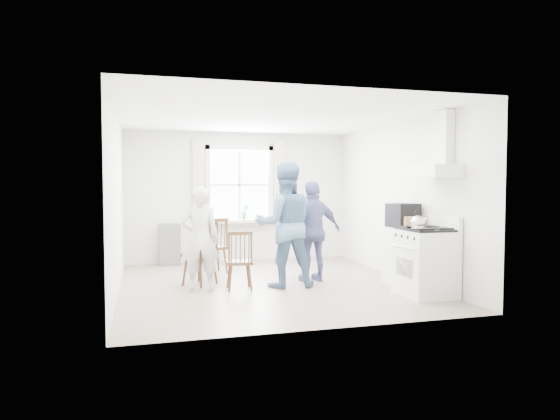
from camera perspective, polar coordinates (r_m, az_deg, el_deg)
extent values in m
cube|color=gray|center=(7.87, -1.21, -8.56)|extent=(4.62, 5.12, 0.02)
cube|color=beige|center=(10.18, -4.70, 1.49)|extent=(4.62, 0.04, 2.64)
cube|color=beige|center=(5.31, 5.47, 0.11)|extent=(4.62, 0.04, 2.64)
cube|color=beige|center=(7.49, -18.30, 0.81)|extent=(0.04, 5.12, 2.64)
cube|color=beige|center=(8.56, 13.68, 1.13)|extent=(0.04, 5.12, 2.64)
cube|color=white|center=(7.78, -1.23, 10.70)|extent=(4.62, 5.12, 0.02)
cube|color=white|center=(10.14, -4.67, 2.90)|extent=(1.20, 0.02, 1.40)
cube|color=silver|center=(10.13, -4.66, 7.11)|extent=(1.38, 0.09, 0.09)
cube|color=silver|center=(10.14, -4.62, -1.32)|extent=(1.38, 0.09, 0.09)
cube|color=silver|center=(10.01, -8.27, 2.87)|extent=(0.09, 0.09, 1.58)
cube|color=silver|center=(10.25, -1.09, 2.91)|extent=(0.09, 0.09, 1.58)
cube|color=silver|center=(10.06, -4.54, -1.27)|extent=(1.38, 0.24, 0.06)
cube|color=beige|center=(9.97, -9.26, 3.15)|extent=(0.24, 0.05, 1.70)
cube|color=beige|center=(10.28, -0.12, 3.19)|extent=(0.24, 0.05, 1.70)
cube|color=silver|center=(7.27, 17.19, 4.23)|extent=(0.45, 0.76, 0.18)
cube|color=silver|center=(7.38, 18.24, 7.85)|extent=(0.14, 0.30, 0.76)
cube|color=slate|center=(9.89, -12.49, -3.85)|extent=(0.40, 0.30, 0.80)
cube|color=white|center=(7.29, 16.27, -5.85)|extent=(0.65, 0.76, 0.92)
cube|color=black|center=(7.23, 16.32, -2.13)|extent=(0.61, 0.72, 0.03)
cube|color=white|center=(7.39, 18.28, -1.40)|extent=(0.06, 0.76, 0.20)
cylinder|color=silver|center=(7.08, 13.91, -4.12)|extent=(0.02, 0.61, 0.02)
sphere|color=silver|center=(6.99, 15.47, -1.37)|extent=(0.19, 0.19, 0.19)
cylinder|color=silver|center=(6.99, 15.47, -1.85)|extent=(0.17, 0.17, 0.04)
torus|color=black|center=(6.98, 15.49, -0.43)|extent=(0.12, 0.02, 0.12)
cube|color=silver|center=(7.93, 14.06, -5.19)|extent=(0.50, 0.55, 0.90)
cube|color=black|center=(7.91, 13.87, -1.22)|extent=(0.48, 0.44, 0.19)
cube|color=black|center=(7.90, 13.88, 0.11)|extent=(0.48, 0.44, 0.17)
cube|color=#AB8252|center=(7.69, 14.99, -1.42)|extent=(0.32, 0.28, 0.18)
cube|color=#3E2514|center=(8.86, -7.61, -4.29)|extent=(0.52, 0.50, 0.05)
cube|color=#3E2514|center=(8.67, -7.11, -2.66)|extent=(0.40, 0.18, 0.54)
cylinder|color=#3E2514|center=(8.90, -7.60, -5.78)|extent=(0.04, 0.04, 0.43)
cube|color=#3E2514|center=(7.46, -4.68, -5.97)|extent=(0.41, 0.39, 0.05)
cube|color=#3E2514|center=(7.27, -4.55, -4.27)|extent=(0.36, 0.08, 0.49)
cylinder|color=#3E2514|center=(7.50, -4.68, -7.57)|extent=(0.03, 0.03, 0.39)
cube|color=#3E2514|center=(7.85, -9.16, -5.05)|extent=(0.61, 0.61, 0.05)
cube|color=#3E2514|center=(7.69, -8.09, -3.07)|extent=(0.35, 0.34, 0.57)
cylinder|color=#3E2514|center=(7.88, -9.14, -6.83)|extent=(0.04, 0.04, 0.45)
imported|color=silver|center=(7.38, -9.13, -3.27)|extent=(0.62, 0.62, 1.53)
imported|color=slate|center=(7.57, 0.54, -1.69)|extent=(0.99, 0.99, 1.90)
imported|color=navy|center=(8.01, 3.82, -2.42)|extent=(1.08, 1.08, 1.62)
imported|color=#337434|center=(10.05, -4.08, -0.21)|extent=(0.19, 0.19, 0.31)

